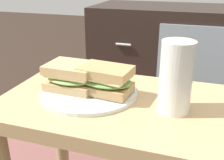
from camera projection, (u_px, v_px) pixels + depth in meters
The scene contains 7 objects.
side_table at pixel (114, 130), 0.69m from camera, with size 0.56×0.36×0.46m.
tv_cabinet at pixel (178, 58), 1.53m from camera, with size 0.96×0.46×0.58m.
area_rug at pixel (49, 135), 1.31m from camera, with size 1.02×0.71×0.01m.
plate at pixel (89, 92), 0.68m from camera, with size 0.25×0.25×0.01m, color silver.
sandwich_front at pixel (72, 76), 0.68m from camera, with size 0.14×0.11×0.07m.
sandwich_back at pixel (106, 80), 0.66m from camera, with size 0.14×0.10×0.07m.
beer_glass at pixel (176, 78), 0.57m from camera, with size 0.07×0.07×0.16m.
Camera 1 is at (0.18, -0.56, 0.75)m, focal length 42.62 mm.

